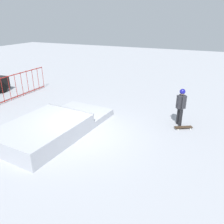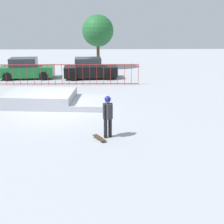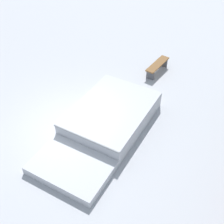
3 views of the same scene
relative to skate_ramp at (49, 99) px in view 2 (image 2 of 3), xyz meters
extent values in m
plane|color=#A8AAB2|center=(0.54, -1.34, -0.32)|extent=(60.00, 60.00, 0.00)
cube|color=#B0B3BB|center=(-0.48, 0.04, 0.03)|extent=(3.80, 2.89, 0.70)
cube|color=#B0B3BB|center=(2.21, -0.18, -0.17)|extent=(2.01, 2.74, 0.30)
cylinder|color=gray|center=(1.32, -0.11, 0.38)|extent=(0.29, 2.60, 0.08)
cylinder|color=black|center=(3.26, -4.72, 0.09)|extent=(0.15, 0.15, 0.82)
cylinder|color=black|center=(3.08, -4.85, 0.09)|extent=(0.15, 0.15, 0.82)
cube|color=#2D2D33|center=(3.17, -4.78, 0.80)|extent=(0.40, 0.44, 0.60)
cylinder|color=#2D2D33|center=(3.32, -4.69, 0.80)|extent=(0.09, 0.09, 0.60)
cylinder|color=#2D2D33|center=(3.03, -4.88, 0.80)|extent=(0.09, 0.09, 0.60)
sphere|color=tan|center=(3.17, -4.78, 1.25)|extent=(0.22, 0.22, 0.22)
sphere|color=navy|center=(3.17, -4.78, 1.28)|extent=(0.25, 0.25, 0.25)
cube|color=#3F2D1E|center=(2.82, -5.05, -0.23)|extent=(0.57, 0.79, 0.02)
cylinder|color=silver|center=(3.06, -5.23, -0.29)|extent=(0.05, 0.06, 0.06)
cylinder|color=silver|center=(2.86, -5.35, -0.29)|extent=(0.05, 0.06, 0.06)
cylinder|color=silver|center=(2.79, -4.75, -0.29)|extent=(0.05, 0.06, 0.06)
cylinder|color=silver|center=(2.59, -4.86, -0.29)|extent=(0.05, 0.06, 0.06)
cylinder|color=maroon|center=(0.54, 4.95, 1.13)|extent=(9.81, 0.13, 0.05)
cylinder|color=maroon|center=(0.54, 4.95, -0.22)|extent=(9.81, 0.13, 0.05)
cylinder|color=maroon|center=(-3.87, 4.99, 0.43)|extent=(0.03, 0.03, 1.50)
cylinder|color=maroon|center=(-3.38, 4.99, 0.43)|extent=(0.03, 0.03, 1.50)
cylinder|color=maroon|center=(-2.89, 4.98, 0.43)|extent=(0.03, 0.03, 1.50)
cylinder|color=maroon|center=(-2.40, 4.98, 0.43)|extent=(0.03, 0.03, 1.50)
cylinder|color=maroon|center=(-1.91, 4.97, 0.43)|extent=(0.03, 0.03, 1.50)
cylinder|color=maroon|center=(-1.42, 4.97, 0.43)|extent=(0.03, 0.03, 1.50)
cylinder|color=maroon|center=(-0.93, 4.97, 0.43)|extent=(0.03, 0.03, 1.50)
cylinder|color=maroon|center=(-0.44, 4.96, 0.43)|extent=(0.03, 0.03, 1.50)
cylinder|color=maroon|center=(0.05, 4.96, 0.43)|extent=(0.03, 0.03, 1.50)
cylinder|color=maroon|center=(0.54, 4.95, 0.43)|extent=(0.03, 0.03, 1.50)
cylinder|color=maroon|center=(1.03, 4.95, 0.43)|extent=(0.03, 0.03, 1.50)
cylinder|color=maroon|center=(1.52, 4.95, 0.43)|extent=(0.03, 0.03, 1.50)
cylinder|color=maroon|center=(2.02, 4.94, 0.43)|extent=(0.03, 0.03, 1.50)
cylinder|color=maroon|center=(2.51, 4.94, 0.43)|extent=(0.03, 0.03, 1.50)
cylinder|color=maroon|center=(3.00, 4.93, 0.43)|extent=(0.03, 0.03, 1.50)
cylinder|color=maroon|center=(3.49, 4.93, 0.43)|extent=(0.03, 0.03, 1.50)
cylinder|color=maroon|center=(3.98, 4.92, 0.43)|extent=(0.03, 0.03, 1.50)
cylinder|color=maroon|center=(4.47, 4.92, 0.43)|extent=(0.03, 0.03, 1.50)
cylinder|color=maroon|center=(4.96, 4.92, 0.43)|extent=(0.03, 0.03, 1.50)
cylinder|color=maroon|center=(5.45, 4.91, 0.43)|extent=(0.03, 0.03, 1.50)
cube|color=#196B33|center=(-3.01, 7.42, 0.24)|extent=(4.22, 2.02, 0.80)
cube|color=#262B33|center=(-3.21, 7.41, 0.96)|extent=(2.11, 1.65, 0.64)
cylinder|color=black|center=(-1.73, 8.38, 0.00)|extent=(0.66, 0.27, 0.64)
cylinder|color=black|center=(-1.60, 6.68, 0.00)|extent=(0.66, 0.27, 0.64)
cylinder|color=black|center=(-4.42, 8.17, 0.00)|extent=(0.66, 0.27, 0.64)
cylinder|color=black|center=(-4.29, 6.47, 0.00)|extent=(0.66, 0.27, 0.64)
cube|color=black|center=(1.98, 7.34, 0.24)|extent=(4.21, 1.97, 0.80)
cube|color=#262B33|center=(1.79, 7.32, 0.96)|extent=(2.10, 1.63, 0.64)
cylinder|color=black|center=(3.27, 8.28, 0.00)|extent=(0.65, 0.26, 0.64)
cylinder|color=black|center=(3.39, 6.58, 0.00)|extent=(0.65, 0.26, 0.64)
cylinder|color=black|center=(0.58, 8.09, 0.00)|extent=(0.65, 0.26, 0.64)
cylinder|color=black|center=(0.70, 6.40, 0.00)|extent=(0.65, 0.26, 0.64)
cylinder|color=brown|center=(2.48, 12.18, 0.95)|extent=(0.28, 0.28, 2.54)
sphere|color=#226630|center=(2.48, 12.18, 3.08)|extent=(2.85, 2.85, 2.85)
camera|label=1|loc=(-6.74, -5.82, 4.28)|focal=36.27mm
camera|label=2|loc=(3.06, -16.29, 4.44)|focal=48.79mm
camera|label=3|loc=(7.20, 3.59, 7.74)|focal=47.89mm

